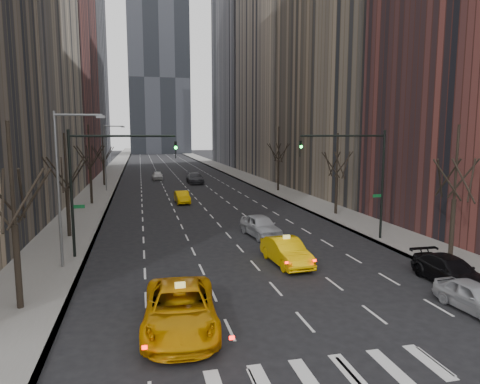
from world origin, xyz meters
TOP-DOWN VIEW (x-y plane):
  - ground at (0.00, 0.00)m, footprint 400.00×400.00m
  - sidewalk_left at (-12.25, 70.00)m, footprint 4.50×320.00m
  - sidewalk_right at (12.25, 70.00)m, footprint 4.50×320.00m
  - bld_left_far at (-21.50, 66.00)m, footprint 14.00×28.00m
  - bld_left_deep at (-21.50, 96.00)m, footprint 14.00×30.00m
  - bld_right_far at (21.50, 64.00)m, footprint 14.00×28.00m
  - bld_right_deep at (21.50, 95.00)m, footprint 14.00×30.00m
  - tower_far at (2.00, 170.00)m, footprint 24.00×24.00m
  - tree_lw_a at (-12.00, 4.00)m, footprint 3.36×3.50m
  - tree_lw_b at (-12.00, 18.00)m, footprint 3.36×3.50m
  - tree_lw_c at (-12.00, 34.00)m, footprint 3.36×3.50m
  - tree_lw_d at (-12.00, 52.00)m, footprint 3.36×3.50m
  - tree_rw_a at (12.00, 6.00)m, footprint 3.36×3.50m
  - tree_rw_b at (12.00, 22.00)m, footprint 3.36×3.50m
  - tree_rw_c at (12.00, 40.00)m, footprint 3.36×3.50m
  - traffic_mast_left at (-9.11, 12.00)m, footprint 6.69×0.39m
  - traffic_mast_right at (9.11, 12.00)m, footprint 6.69×0.39m
  - streetlight_near at (-10.84, 10.00)m, footprint 2.83×0.22m
  - streetlight_far at (-10.84, 45.00)m, footprint 2.83×0.22m
  - taxi_suv at (-5.18, 0.50)m, footprint 3.40×6.51m
  - taxi_sedan at (1.92, 7.85)m, footprint 2.04×4.95m
  - silver_sedan_ahead at (2.39, 15.16)m, footprint 2.60×5.10m
  - parked_suv_black at (9.20, 2.57)m, footprint 2.08×4.96m
  - parked_sedan_silver at (7.77, -0.71)m, footprint 1.83×4.02m
  - far_taxi at (-1.98, 32.78)m, footprint 1.63×4.27m
  - far_suv_grey at (1.97, 52.24)m, footprint 2.38×5.81m
  - far_car_white at (-3.67, 59.01)m, footprint 1.79×4.41m

SIDE VIEW (x-z plane):
  - ground at x=0.00m, z-range 0.00..0.00m
  - sidewalk_left at x=-12.25m, z-range 0.00..0.15m
  - sidewalk_right at x=12.25m, z-range 0.00..0.15m
  - parked_sedan_silver at x=7.77m, z-range 0.00..1.34m
  - far_taxi at x=-1.98m, z-range 0.00..1.39m
  - parked_suv_black at x=9.20m, z-range 0.00..1.43m
  - far_car_white at x=-3.67m, z-range 0.00..1.50m
  - taxi_sedan at x=1.92m, z-range 0.00..1.59m
  - silver_sedan_ahead at x=2.39m, z-range 0.00..1.66m
  - far_suv_grey at x=1.97m, z-range 0.00..1.69m
  - taxi_suv at x=-5.18m, z-range 0.00..1.75m
  - tree_lw_d at x=-12.00m, z-range -0.12..7.24m
  - tree_lw_b at x=-12.00m, z-range -0.19..7.63m
  - tree_rw_b at x=12.00m, z-range -0.19..7.63m
  - tree_lw_a at x=-12.00m, z-range -0.26..8.02m
  - tree_rw_a at x=12.00m, z-range -0.26..8.02m
  - tree_lw_c at x=-12.00m, z-range -0.33..8.41m
  - tree_rw_c at x=12.00m, z-range -0.33..8.41m
  - traffic_mast_left at x=-9.11m, z-range 1.49..9.49m
  - traffic_mast_right at x=9.11m, z-range 1.49..9.49m
  - streetlight_near at x=-10.84m, z-range 1.12..10.12m
  - streetlight_far at x=-10.84m, z-range 1.12..10.12m
  - bld_left_far at x=-21.50m, z-range 0.00..44.00m
  - bld_right_far at x=21.50m, z-range 0.00..50.00m
  - bld_right_deep at x=21.50m, z-range 0.00..58.00m
  - bld_left_deep at x=-21.50m, z-range 0.00..60.00m
  - tower_far at x=2.00m, z-range 0.00..120.00m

